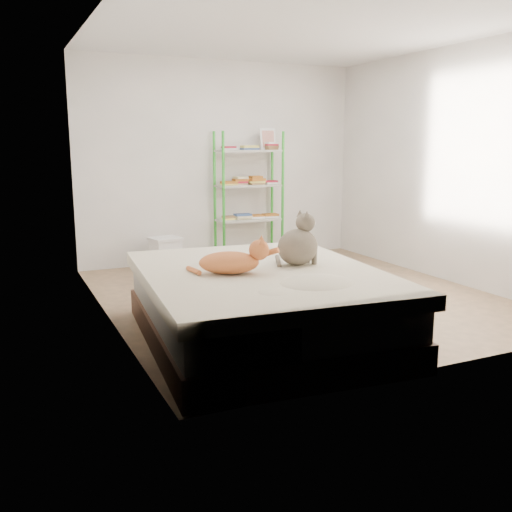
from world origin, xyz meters
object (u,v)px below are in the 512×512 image
bed (260,305)px  shelf_unit (249,199)px  orange_cat (229,260)px  white_bin (166,253)px  grey_cat (298,239)px  cardboard_box (256,266)px

bed → shelf_unit: size_ratio=1.37×
orange_cat → white_bin: (0.29, 2.83, -0.47)m
bed → shelf_unit: 3.22m
white_bin → grey_cat: bearing=-83.0°
grey_cat → white_bin: (-0.34, 2.77, -0.58)m
orange_cat → white_bin: bearing=105.5°
cardboard_box → grey_cat: bearing=-86.4°
bed → cardboard_box: bearing=71.3°
shelf_unit → cardboard_box: bearing=-110.3°
bed → orange_cat: (-0.27, -0.02, 0.39)m
orange_cat → grey_cat: (0.63, 0.06, 0.11)m
grey_cat → orange_cat: bearing=88.2°
white_bin → bed: bearing=-90.3°
orange_cat → white_bin: size_ratio=1.33×
shelf_unit → cardboard_box: shelf_unit is taller
bed → orange_cat: size_ratio=4.41×
bed → grey_cat: 0.61m
orange_cat → cardboard_box: (1.05, 1.79, -0.50)m
white_bin → cardboard_box: bearing=-53.7°
grey_cat → shelf_unit: (0.85, 2.89, 0.04)m
cardboard_box → white_bin: cardboard_box is taller
bed → shelf_unit: (1.21, 2.93, 0.54)m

